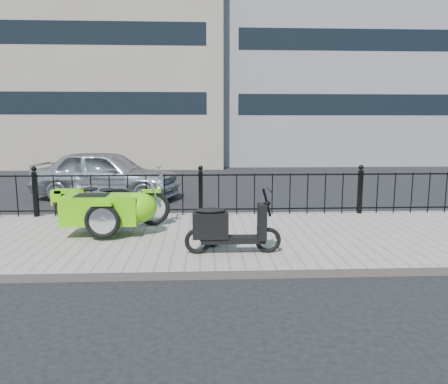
{
  "coord_description": "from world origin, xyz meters",
  "views": [
    {
      "loc": [
        0.05,
        -8.01,
        2.07
      ],
      "look_at": [
        0.44,
        -0.1,
        0.84
      ],
      "focal_mm": 35.0,
      "sensor_mm": 36.0,
      "label": 1
    }
  ],
  "objects_px": {
    "spare_tire": "(213,229)",
    "scooter": "(226,228)",
    "motorcycle_sidecar": "(113,207)",
    "sedan_car": "(106,174)"
  },
  "relations": [
    {
      "from": "motorcycle_sidecar",
      "to": "spare_tire",
      "type": "distance_m",
      "value": 2.01
    },
    {
      "from": "scooter",
      "to": "motorcycle_sidecar",
      "type": "bearing_deg",
      "value": 145.89
    },
    {
      "from": "spare_tire",
      "to": "sedan_car",
      "type": "xyz_separation_m",
      "value": [
        -2.83,
        5.39,
        0.29
      ]
    },
    {
      "from": "motorcycle_sidecar",
      "to": "scooter",
      "type": "bearing_deg",
      "value": -34.11
    },
    {
      "from": "motorcycle_sidecar",
      "to": "sedan_car",
      "type": "height_order",
      "value": "sedan_car"
    },
    {
      "from": "sedan_car",
      "to": "spare_tire",
      "type": "bearing_deg",
      "value": -141.25
    },
    {
      "from": "scooter",
      "to": "spare_tire",
      "type": "xyz_separation_m",
      "value": [
        -0.2,
        0.37,
        -0.1
      ]
    },
    {
      "from": "scooter",
      "to": "spare_tire",
      "type": "relative_size",
      "value": 2.59
    },
    {
      "from": "spare_tire",
      "to": "scooter",
      "type": "bearing_deg",
      "value": -62.42
    },
    {
      "from": "motorcycle_sidecar",
      "to": "sedan_car",
      "type": "bearing_deg",
      "value": 103.54
    }
  ]
}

